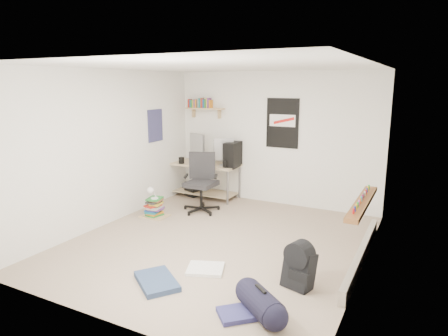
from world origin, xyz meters
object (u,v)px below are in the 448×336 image
at_px(desk, 204,179).
at_px(duffel_bag, 260,302).
at_px(office_chair, 201,185).
at_px(backpack, 299,270).
at_px(book_stack, 155,208).

bearing_deg(desk, duffel_bag, -45.23).
distance_m(office_chair, backpack, 3.03).
relative_size(office_chair, book_stack, 2.17).
bearing_deg(office_chair, book_stack, -156.78).
bearing_deg(backpack, desk, 152.66).
relative_size(desk, duffel_bag, 2.74).
xyz_separation_m(desk, office_chair, (0.44, -0.83, 0.12)).
xyz_separation_m(office_chair, backpack, (2.39, -1.85, -0.29)).
bearing_deg(backpack, book_stack, 173.73).
distance_m(office_chair, duffel_bag, 3.43).
bearing_deg(duffel_bag, backpack, 115.73).
distance_m(backpack, book_stack, 3.20).
bearing_deg(desk, backpack, -36.56).
distance_m(duffel_bag, book_stack, 3.42).
height_order(duffel_bag, book_stack, duffel_bag).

